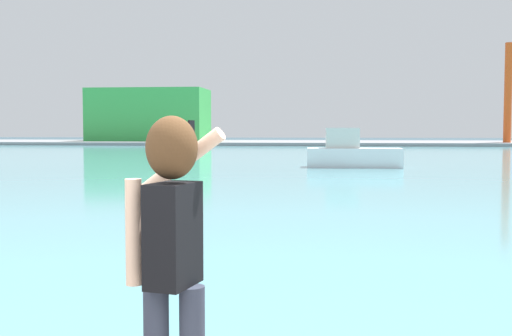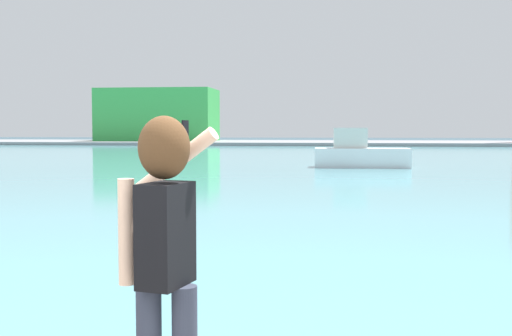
% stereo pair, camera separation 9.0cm
% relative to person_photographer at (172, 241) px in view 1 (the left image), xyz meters
% --- Properties ---
extents(ground_plane, '(220.00, 220.00, 0.00)m').
position_rel_person_photographer_xyz_m(ground_plane, '(0.00, 49.10, -1.75)').
color(ground_plane, '#334751').
extents(harbor_water, '(140.00, 100.00, 0.02)m').
position_rel_person_photographer_xyz_m(harbor_water, '(0.00, 51.10, -1.74)').
color(harbor_water, '#599EA8').
rests_on(harbor_water, ground_plane).
extents(far_shore_dock, '(140.00, 20.00, 0.44)m').
position_rel_person_photographer_xyz_m(far_shore_dock, '(0.00, 91.10, -1.52)').
color(far_shore_dock, gray).
rests_on(far_shore_dock, ground_plane).
extents(person_photographer, '(0.53, 0.57, 1.74)m').
position_rel_person_photographer_xyz_m(person_photographer, '(0.00, 0.00, 0.00)').
color(person_photographer, '#2D3342').
rests_on(person_photographer, quay_promenade).
extents(boat_moored, '(5.65, 2.09, 2.36)m').
position_rel_person_photographer_xyz_m(boat_moored, '(2.24, 35.26, -0.89)').
color(boat_moored, white).
rests_on(boat_moored, harbor_water).
extents(warehouse_left, '(17.54, 9.49, 7.94)m').
position_rel_person_photographer_xyz_m(warehouse_left, '(-26.54, 92.70, 2.67)').
color(warehouse_left, green).
rests_on(warehouse_left, far_shore_dock).
extents(port_crane, '(6.33, 8.35, 13.32)m').
position_rel_person_photographer_xyz_m(port_crane, '(25.46, 86.71, 6.87)').
color(port_crane, '#D84C19').
rests_on(port_crane, far_shore_dock).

